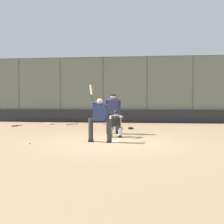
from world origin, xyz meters
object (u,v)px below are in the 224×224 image
spare_bat_first_base_side (70,124)px  fielding_glove_on_dirt (131,128)px  baseball_loose (29,143)px  catcher_behind_plate (116,123)px  umpire_home (113,112)px  spare_bat_by_padding (49,124)px  spare_bat_near_backstop (16,126)px  batter_at_plate (100,118)px  spare_bat_third_base_side (112,124)px

spare_bat_first_base_side → fielding_glove_on_dirt: fielding_glove_on_dirt is taller
spare_bat_first_base_side → baseball_loose: 7.42m
catcher_behind_plate → baseball_loose: catcher_behind_plate is taller
catcher_behind_plate → fielding_glove_on_dirt: (-0.53, -3.06, -0.52)m
catcher_behind_plate → spare_bat_first_base_side: size_ratio=1.60×
umpire_home → spare_bat_by_padding: 6.27m
fielding_glove_on_dirt → baseball_loose: fielding_glove_on_dirt is taller
spare_bat_near_backstop → baseball_loose: baseball_loose is taller
batter_at_plate → baseball_loose: bearing=26.5°
spare_bat_near_backstop → spare_bat_third_base_side: bearing=127.8°
catcher_behind_plate → fielding_glove_on_dirt: bearing=-97.8°
spare_bat_near_backstop → spare_bat_by_padding: bearing=151.2°
batter_at_plate → fielding_glove_on_dirt: bearing=-92.1°
spare_bat_first_base_side → batter_at_plate: bearing=76.3°
catcher_behind_plate → spare_bat_third_base_side: 5.72m
spare_bat_first_base_side → fielding_glove_on_dirt: (-3.87, 2.22, 0.02)m
batter_at_plate → spare_bat_near_backstop: bearing=-32.7°
batter_at_plate → catcher_behind_plate: size_ratio=1.89×
catcher_behind_plate → spare_bat_third_base_side: (0.70, -5.65, -0.55)m
spare_bat_near_backstop → fielding_glove_on_dirt: fielding_glove_on_dirt is taller
catcher_behind_plate → spare_bat_near_backstop: (6.30, -4.03, -0.55)m
catcher_behind_plate → batter_at_plate: bearing=73.6°
catcher_behind_plate → spare_bat_near_backstop: catcher_behind_plate is taller
fielding_glove_on_dirt → baseball_loose: 6.18m
spare_bat_third_base_side → catcher_behind_plate: bearing=-97.8°
spare_bat_near_backstop → spare_bat_third_base_side: size_ratio=0.90×
batter_at_plate → spare_bat_by_padding: 8.04m
spare_bat_by_padding → catcher_behind_plate: bearing=157.7°
spare_bat_by_padding → fielding_glove_on_dirt: bearing=-177.2°
spare_bat_near_backstop → spare_bat_third_base_side: same height
catcher_behind_plate → spare_bat_near_backstop: size_ratio=1.42×
spare_bat_near_backstop → spare_bat_by_padding: (-1.57, -1.30, 0.00)m
umpire_home → spare_bat_third_base_side: size_ratio=2.07×
batter_at_plate → spare_bat_third_base_side: size_ratio=2.41×
batter_at_plate → umpire_home: batter_at_plate is taller
spare_bat_third_base_side → spare_bat_near_backstop: bearing=-178.7°
spare_bat_by_padding → fielding_glove_on_dirt: (-5.26, 2.27, 0.02)m
catcher_behind_plate → spare_bat_by_padding: 7.15m
catcher_behind_plate → baseball_loose: size_ratio=15.10×
spare_bat_by_padding → baseball_loose: baseball_loose is taller
spare_bat_near_backstop → spare_bat_first_base_side: same height
spare_bat_third_base_side → fielding_glove_on_dirt: bearing=-79.4°
fielding_glove_on_dirt → spare_bat_first_base_side: bearing=-29.9°
catcher_behind_plate → spare_bat_third_base_side: size_ratio=1.28×
umpire_home → baseball_loose: (2.63, 3.18, -0.94)m
spare_bat_near_backstop → spare_bat_by_padding: size_ratio=1.02×
batter_at_plate → spare_bat_near_backstop: batter_at_plate is taller
spare_bat_third_base_side → umpire_home: bearing=-99.0°
spare_bat_first_base_side → catcher_behind_plate: bearing=85.6°
umpire_home → spare_bat_third_base_side: (0.47, -4.59, -0.95)m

